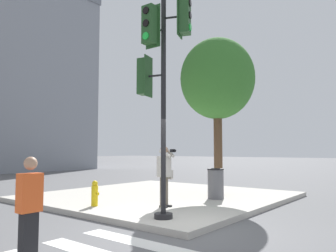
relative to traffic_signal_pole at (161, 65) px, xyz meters
name	(u,v)px	position (x,y,z in m)	size (l,w,h in m)	color
ground_plane	(182,232)	(-0.12, -0.72, -3.80)	(160.00, 160.00, 0.00)	#5B5B5E
sidewalk_corner	(161,196)	(3.38, 2.78, -3.73)	(8.00, 8.00, 0.15)	#BCB7AD
traffic_signal_pole	(161,65)	(0.00, 0.00, 0.00)	(1.07, 1.37, 5.68)	black
person_photographer	(165,170)	(1.38, 0.98, -2.61)	(0.58, 0.54, 1.73)	black
pedestrian_distant	(29,208)	(-3.35, -0.20, -2.93)	(0.34, 0.20, 1.65)	black
street_tree	(217,80)	(4.75, 1.14, 0.62)	(2.79, 2.79, 5.85)	brown
fire_hydrant	(95,193)	(0.21, 2.64, -3.29)	(0.19, 0.25, 0.73)	yellow
trash_bin	(216,184)	(3.67, 0.64, -3.15)	(0.56, 0.56, 0.99)	#5B5B60
building_right	(18,81)	(9.63, 25.92, 4.76)	(10.40, 11.86, 17.09)	gray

